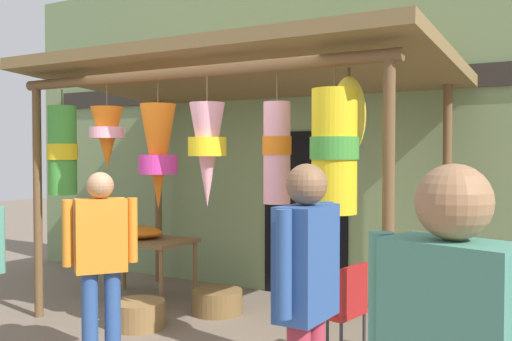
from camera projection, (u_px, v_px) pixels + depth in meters
name	position (u px, v px, depth m)	size (l,w,h in m)	color
shop_facade	(304.00, 128.00, 7.13)	(9.00, 0.29, 4.09)	#7A9360
market_stall_canopy	(227.00, 99.00, 5.72)	(4.28, 2.47, 2.72)	brown
display_table	(141.00, 245.00, 6.83)	(1.22, 0.72, 0.73)	brown
flower_heap_on_table	(135.00, 232.00, 6.85)	(0.74, 0.52, 0.14)	orange
folding_chair	(342.00, 305.00, 4.71)	(0.46, 0.46, 0.84)	#AD1E1E
wicker_basket_by_table	(217.00, 302.00, 6.28)	(0.55, 0.55, 0.26)	brown
wicker_basket_spare	(138.00, 314.00, 5.78)	(0.53, 0.53, 0.26)	olive
parked_bicycle	(494.00, 335.00, 4.44)	(1.72, 0.53, 0.92)	black
vendor_in_orange	(101.00, 253.00, 4.68)	(0.42, 0.49, 1.59)	#2D5193
shopper_by_bananas	(306.00, 289.00, 3.19)	(0.23, 0.59, 1.69)	#B23347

